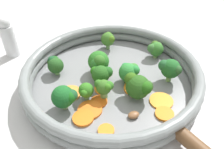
{
  "coord_description": "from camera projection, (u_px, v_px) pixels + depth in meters",
  "views": [
    {
      "loc": [
        0.25,
        -0.28,
        0.33
      ],
      "look_at": [
        0.0,
        0.0,
        0.03
      ],
      "focal_mm": 35.0,
      "sensor_mm": 36.0,
      "label": 1
    }
  ],
  "objects": [
    {
      "name": "broccoli_floret_1",
      "position": [
        138.0,
        86.0,
        0.42
      ],
      "size": [
        0.06,
        0.05,
        0.05
      ],
      "color": "#7EB462",
      "rests_on": "skillet"
    },
    {
      "name": "carrot_slice_9",
      "position": [
        102.0,
        89.0,
        0.46
      ],
      "size": [
        0.05,
        0.05,
        0.0
      ],
      "primitive_type": "cylinder",
      "rotation": [
        0.0,
        0.0,
        4.13
      ],
      "color": "orange",
      "rests_on": "skillet"
    },
    {
      "name": "carrot_slice_1",
      "position": [
        61.0,
        96.0,
        0.44
      ],
      "size": [
        0.04,
        0.04,
        0.0
      ],
      "primitive_type": "cylinder",
      "rotation": [
        0.0,
        0.0,
        4.4
      ],
      "color": "orange",
      "rests_on": "skillet"
    },
    {
      "name": "broccoli_floret_4",
      "position": [
        104.0,
        87.0,
        0.42
      ],
      "size": [
        0.04,
        0.03,
        0.04
      ],
      "color": "#77A557",
      "rests_on": "skillet"
    },
    {
      "name": "skillet_rivet_right",
      "position": [
        183.0,
        120.0,
        0.39
      ],
      "size": [
        0.01,
        0.01,
        0.01
      ],
      "primitive_type": "sphere",
      "color": "gray",
      "rests_on": "skillet"
    },
    {
      "name": "carrot_slice_8",
      "position": [
        90.0,
        110.0,
        0.41
      ],
      "size": [
        0.05,
        0.05,
        0.0
      ],
      "primitive_type": "cylinder",
      "rotation": [
        0.0,
        0.0,
        3.16
      ],
      "color": "orange",
      "rests_on": "skillet"
    },
    {
      "name": "broccoli_floret_2",
      "position": [
        129.0,
        72.0,
        0.46
      ],
      "size": [
        0.04,
        0.05,
        0.05
      ],
      "color": "#5D9642",
      "rests_on": "skillet"
    },
    {
      "name": "carrot_slice_0",
      "position": [
        83.0,
        118.0,
        0.4
      ],
      "size": [
        0.05,
        0.05,
        0.01
      ],
      "primitive_type": "cylinder",
      "rotation": [
        0.0,
        0.0,
        1.13
      ],
      "color": "orange",
      "rests_on": "skillet"
    },
    {
      "name": "salt_shaker",
      "position": [
        8.0,
        37.0,
        0.55
      ],
      "size": [
        0.04,
        0.04,
        0.11
      ],
      "color": "silver",
      "rests_on": "ground_plane"
    },
    {
      "name": "broccoli_floret_8",
      "position": [
        101.0,
        74.0,
        0.46
      ],
      "size": [
        0.04,
        0.04,
        0.05
      ],
      "color": "#81A85C",
      "rests_on": "skillet"
    },
    {
      "name": "carrot_slice_6",
      "position": [
        99.0,
        101.0,
        0.43
      ],
      "size": [
        0.03,
        0.03,
        0.0
      ],
      "primitive_type": "cylinder",
      "rotation": [
        0.0,
        0.0,
        3.18
      ],
      "color": "#DA5E17",
      "rests_on": "skillet"
    },
    {
      "name": "broccoli_floret_6",
      "position": [
        108.0,
        39.0,
        0.57
      ],
      "size": [
        0.04,
        0.04,
        0.05
      ],
      "color": "#669152",
      "rests_on": "skillet"
    },
    {
      "name": "broccoli_floret_10",
      "position": [
        170.0,
        69.0,
        0.46
      ],
      "size": [
        0.05,
        0.04,
        0.05
      ],
      "color": "#81AE5D",
      "rests_on": "skillet"
    },
    {
      "name": "carrot_slice_10",
      "position": [
        134.0,
        88.0,
        0.46
      ],
      "size": [
        0.05,
        0.05,
        0.01
      ],
      "primitive_type": "cylinder",
      "rotation": [
        0.0,
        0.0,
        4.56
      ],
      "color": "orange",
      "rests_on": "skillet"
    },
    {
      "name": "broccoli_floret_3",
      "position": [
        99.0,
        61.0,
        0.48
      ],
      "size": [
        0.05,
        0.05,
        0.05
      ],
      "color": "#79A74E",
      "rests_on": "skillet"
    },
    {
      "name": "skillet_rim_wall",
      "position": [
        112.0,
        72.0,
        0.47
      ],
      "size": [
        0.38,
        0.38,
        0.04
      ],
      "color": "gray",
      "rests_on": "skillet"
    },
    {
      "name": "carrot_slice_7",
      "position": [
        164.0,
        114.0,
        0.4
      ],
      "size": [
        0.05,
        0.05,
        0.0
      ],
      "primitive_type": "cylinder",
      "rotation": [
        0.0,
        0.0,
        2.51
      ],
      "color": "orange",
      "rests_on": "skillet"
    },
    {
      "name": "broccoli_floret_9",
      "position": [
        65.0,
        97.0,
        0.4
      ],
      "size": [
        0.05,
        0.04,
        0.05
      ],
      "color": "#89A36F",
      "rests_on": "skillet"
    },
    {
      "name": "skillet_rivet_left",
      "position": [
        158.0,
        139.0,
        0.36
      ],
      "size": [
        0.01,
        0.01,
        0.01
      ],
      "primitive_type": "sphere",
      "color": "gray",
      "rests_on": "skillet"
    },
    {
      "name": "carrot_slice_2",
      "position": [
        70.0,
        93.0,
        0.45
      ],
      "size": [
        0.05,
        0.05,
        0.0
      ],
      "primitive_type": "cylinder",
      "rotation": [
        0.0,
        0.0,
        3.11
      ],
      "color": "orange",
      "rests_on": "skillet"
    },
    {
      "name": "carrot_slice_3",
      "position": [
        161.0,
        101.0,
        0.43
      ],
      "size": [
        0.06,
        0.06,
        0.0
      ],
      "primitive_type": "cylinder",
      "rotation": [
        0.0,
        0.0,
        4.31
      ],
      "color": "orange",
      "rests_on": "skillet"
    },
    {
      "name": "skillet",
      "position": [
        112.0,
        82.0,
        0.49
      ],
      "size": [
        0.36,
        0.36,
        0.01
      ],
      "primitive_type": "cylinder",
      "color": "gray",
      "rests_on": "ground_plane"
    },
    {
      "name": "mushroom_piece_0",
      "position": [
        134.0,
        115.0,
        0.4
      ],
      "size": [
        0.02,
        0.03,
        0.01
      ],
      "primitive_type": "ellipsoid",
      "rotation": [
        0.0,
        0.0,
        1.16
      ],
      "color": "brown",
      "rests_on": "skillet"
    },
    {
      "name": "broccoli_floret_7",
      "position": [
        87.0,
        92.0,
        0.42
      ],
      "size": [
        0.03,
        0.03,
        0.04
      ],
      "color": "#79A45F",
      "rests_on": "skillet"
    },
    {
      "name": "broccoli_floret_5",
      "position": [
        55.0,
        64.0,
        0.49
      ],
      "size": [
        0.04,
        0.04,
        0.04
      ],
      "color": "#80B462",
      "rests_on": "skillet"
    },
    {
      "name": "carrot_slice_4",
      "position": [
        106.0,
        131.0,
        0.38
      ],
      "size": [
        0.04,
        0.04,
        0.0
      ],
      "primitive_type": "cylinder",
      "rotation": [
        0.0,
        0.0,
        5.15
      ],
      "color": "orange",
      "rests_on": "skillet"
    },
    {
      "name": "broccoli_floret_0",
      "position": [
        156.0,
        48.0,
        0.54
      ],
      "size": [
        0.04,
        0.04,
        0.04
      ],
      "color": "#7EA55A",
      "rests_on": "skillet"
    },
    {
      "name": "ground_plane",
      "position": [
        112.0,
        84.0,
        0.49
      ],
      "size": [
        4.0,
        4.0,
        0.0
      ],
      "primitive_type": "plane",
      "color": "#BABABD"
    },
    {
      "name": "carrot_slice_5",
      "position": [
        101.0,
        74.0,
        0.5
      ],
      "size": [
        0.05,
        0.05,
        0.01
      ],
      "primitive_type": "cylinder",
      "rotation": [
        0.0,
        0.0,
        0.36
      ],
      "color": "orange",
      "rests_on": "skillet"
    }
  ]
}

